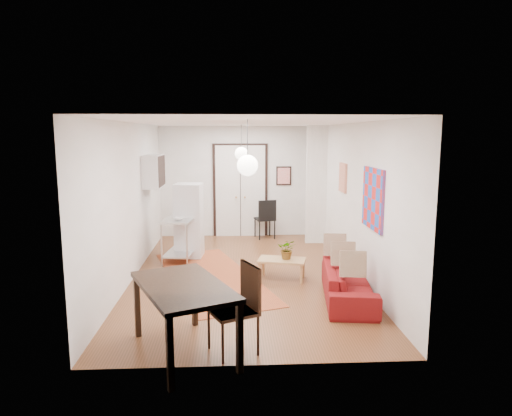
{
  "coord_description": "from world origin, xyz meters",
  "views": [
    {
      "loc": [
        -0.23,
        -8.5,
        2.69
      ],
      "look_at": [
        0.25,
        0.36,
        1.25
      ],
      "focal_mm": 32.0,
      "sensor_mm": 36.0,
      "label": 1
    }
  ],
  "objects_px": {
    "dining_chair_far": "(233,299)",
    "sofa": "(348,283)",
    "fridge": "(189,220)",
    "black_side_chair": "(265,215)",
    "kitchen_counter": "(181,232)",
    "dining_table": "(183,292)",
    "coffee_table": "(282,262)",
    "dining_chair_near": "(233,299)"
  },
  "relations": [
    {
      "from": "coffee_table",
      "to": "sofa",
      "type": "bearing_deg",
      "value": -49.57
    },
    {
      "from": "fridge",
      "to": "black_side_chair",
      "type": "bearing_deg",
      "value": 51.04
    },
    {
      "from": "coffee_table",
      "to": "dining_table",
      "type": "bearing_deg",
      "value": -118.08
    },
    {
      "from": "kitchen_counter",
      "to": "dining_chair_far",
      "type": "height_order",
      "value": "dining_chair_far"
    },
    {
      "from": "dining_chair_far",
      "to": "dining_table",
      "type": "bearing_deg",
      "value": -103.51
    },
    {
      "from": "coffee_table",
      "to": "fridge",
      "type": "xyz_separation_m",
      "value": [
        -1.87,
        1.71,
        0.48
      ]
    },
    {
      "from": "fridge",
      "to": "dining_chair_near",
      "type": "relative_size",
      "value": 1.48
    },
    {
      "from": "sofa",
      "to": "dining_table",
      "type": "xyz_separation_m",
      "value": [
        -2.49,
        -1.72,
        0.51
      ]
    },
    {
      "from": "fridge",
      "to": "coffee_table",
      "type": "bearing_deg",
      "value": -36.98
    },
    {
      "from": "coffee_table",
      "to": "kitchen_counter",
      "type": "bearing_deg",
      "value": 144.02
    },
    {
      "from": "kitchen_counter",
      "to": "dining_chair_far",
      "type": "xyz_separation_m",
      "value": [
        1.1,
        -4.21,
        0.04
      ]
    },
    {
      "from": "kitchen_counter",
      "to": "coffee_table",
      "type": "bearing_deg",
      "value": -27.98
    },
    {
      "from": "coffee_table",
      "to": "kitchen_counter",
      "type": "relative_size",
      "value": 0.75
    },
    {
      "from": "dining_chair_near",
      "to": "black_side_chair",
      "type": "distance_m",
      "value": 6.34
    },
    {
      "from": "coffee_table",
      "to": "dining_chair_far",
      "type": "height_order",
      "value": "dining_chair_far"
    },
    {
      "from": "kitchen_counter",
      "to": "black_side_chair",
      "type": "xyz_separation_m",
      "value": [
        1.96,
        2.07,
        0.0
      ]
    },
    {
      "from": "fridge",
      "to": "dining_table",
      "type": "xyz_separation_m",
      "value": [
        0.35,
        -4.57,
        -0.02
      ]
    },
    {
      "from": "coffee_table",
      "to": "kitchen_counter",
      "type": "xyz_separation_m",
      "value": [
        -2.03,
        1.47,
        0.27
      ]
    },
    {
      "from": "fridge",
      "to": "black_side_chair",
      "type": "relative_size",
      "value": 1.58
    },
    {
      "from": "dining_table",
      "to": "dining_chair_far",
      "type": "relative_size",
      "value": 1.68
    },
    {
      "from": "dining_table",
      "to": "dining_chair_near",
      "type": "bearing_deg",
      "value": 10.72
    },
    {
      "from": "kitchen_counter",
      "to": "dining_chair_near",
      "type": "relative_size",
      "value": 1.16
    },
    {
      "from": "kitchen_counter",
      "to": "dining_table",
      "type": "height_order",
      "value": "kitchen_counter"
    },
    {
      "from": "sofa",
      "to": "coffee_table",
      "type": "height_order",
      "value": "sofa"
    },
    {
      "from": "sofa",
      "to": "fridge",
      "type": "relative_size",
      "value": 1.18
    },
    {
      "from": "sofa",
      "to": "black_side_chair",
      "type": "bearing_deg",
      "value": 20.5
    },
    {
      "from": "sofa",
      "to": "dining_table",
      "type": "relative_size",
      "value": 1.04
    },
    {
      "from": "dining_chair_near",
      "to": "kitchen_counter",
      "type": "bearing_deg",
      "value": 170.46
    },
    {
      "from": "sofa",
      "to": "dining_chair_near",
      "type": "distance_m",
      "value": 2.51
    },
    {
      "from": "sofa",
      "to": "fridge",
      "type": "bearing_deg",
      "value": 52.91
    },
    {
      "from": "black_side_chair",
      "to": "sofa",
      "type": "bearing_deg",
      "value": 88.99
    },
    {
      "from": "kitchen_counter",
      "to": "black_side_chair",
      "type": "relative_size",
      "value": 1.25
    },
    {
      "from": "sofa",
      "to": "dining_chair_near",
      "type": "bearing_deg",
      "value": 138.36
    },
    {
      "from": "kitchen_counter",
      "to": "fridge",
      "type": "bearing_deg",
      "value": 64.18
    },
    {
      "from": "black_side_chair",
      "to": "dining_chair_far",
      "type": "bearing_deg",
      "value": 68.76
    },
    {
      "from": "coffee_table",
      "to": "kitchen_counter",
      "type": "distance_m",
      "value": 2.52
    },
    {
      "from": "kitchen_counter",
      "to": "dining_chair_near",
      "type": "xyz_separation_m",
      "value": [
        1.1,
        -4.21,
        0.04
      ]
    },
    {
      "from": "sofa",
      "to": "dining_chair_near",
      "type": "relative_size",
      "value": 1.75
    },
    {
      "from": "dining_chair_far",
      "to": "sofa",
      "type": "bearing_deg",
      "value": 106.14
    },
    {
      "from": "sofa",
      "to": "black_side_chair",
      "type": "xyz_separation_m",
      "value": [
        -1.04,
        4.68,
        0.32
      ]
    },
    {
      "from": "kitchen_counter",
      "to": "black_side_chair",
      "type": "distance_m",
      "value": 2.85
    },
    {
      "from": "dining_chair_near",
      "to": "coffee_table",
      "type": "bearing_deg",
      "value": 137.16
    }
  ]
}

